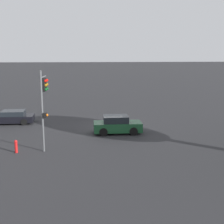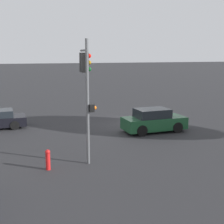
{
  "view_description": "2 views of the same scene",
  "coord_description": "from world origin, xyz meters",
  "px_view_note": "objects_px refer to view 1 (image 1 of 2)",
  "views": [
    {
      "loc": [
        1.87,
        28.13,
        7.08
      ],
      "look_at": [
        0.09,
        3.7,
        2.14
      ],
      "focal_mm": 50.0,
      "sensor_mm": 36.0,
      "label": 1
    },
    {
      "loc": [
        8.63,
        20.19,
        5.02
      ],
      "look_at": [
        2.71,
        3.14,
        1.64
      ],
      "focal_mm": 50.0,
      "sensor_mm": 36.0,
      "label": 2
    }
  ],
  "objects_px": {
    "crossing_car_0": "(117,125)",
    "fire_hydrant": "(16,146)",
    "crossing_car_1": "(12,117)",
    "traffic_signal": "(44,95)"
  },
  "relations": [
    {
      "from": "crossing_car_0",
      "to": "fire_hydrant",
      "type": "height_order",
      "value": "crossing_car_0"
    },
    {
      "from": "crossing_car_0",
      "to": "crossing_car_1",
      "type": "bearing_deg",
      "value": 155.39
    },
    {
      "from": "traffic_signal",
      "to": "fire_hydrant",
      "type": "xyz_separation_m",
      "value": [
        1.95,
        0.64,
        -3.44
      ]
    },
    {
      "from": "traffic_signal",
      "to": "crossing_car_0",
      "type": "distance_m",
      "value": 7.53
    },
    {
      "from": "crossing_car_0",
      "to": "crossing_car_1",
      "type": "distance_m",
      "value": 10.76
    },
    {
      "from": "crossing_car_0",
      "to": "crossing_car_1",
      "type": "relative_size",
      "value": 0.98
    },
    {
      "from": "crossing_car_0",
      "to": "fire_hydrant",
      "type": "bearing_deg",
      "value": -148.86
    },
    {
      "from": "crossing_car_0",
      "to": "fire_hydrant",
      "type": "relative_size",
      "value": 4.46
    },
    {
      "from": "traffic_signal",
      "to": "crossing_car_1",
      "type": "distance_m",
      "value": 9.98
    },
    {
      "from": "crossing_car_1",
      "to": "fire_hydrant",
      "type": "bearing_deg",
      "value": 103.14
    }
  ]
}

